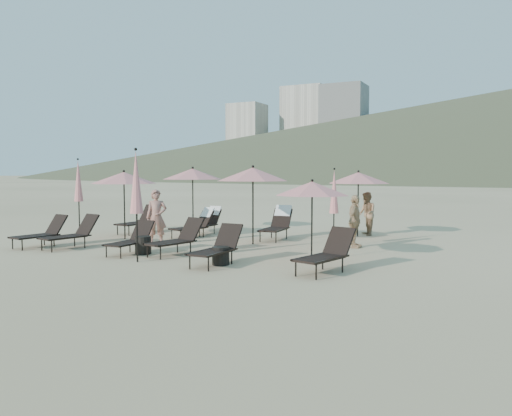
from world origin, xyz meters
The scene contains 25 objects.
ground centered at (0.00, 0.00, 0.00)m, with size 800.00×800.00×0.00m, color #D6BA8C.
hotel_skyline centered at (-93.62, 271.21, 24.18)m, with size 109.00×82.00×55.00m.
lounger_0 centered at (-5.41, -0.38, 0.44)m, with size 0.84×1.70×0.94m.
lounger_1 centered at (-4.36, -0.18, 0.46)m, with size 0.95×1.78×0.97m.
lounger_2 centered at (-2.08, -0.21, 0.41)m, with size 0.62×1.55×0.88m.
lounger_3 centered at (-0.89, 0.25, 0.45)m, with size 0.99×1.79×0.97m.
lounger_4 centered at (0.88, -0.56, 0.44)m, with size 0.67×1.66×0.95m.
lounger_5 centered at (3.55, -0.27, 0.45)m, with size 1.04×1.79×0.97m.
lounger_6 centered at (-5.07, 3.71, 0.48)m, with size 0.76×1.80×1.02m.
lounger_7 centered at (-2.69, 4.61, 0.47)m, with size 0.62×1.60×0.99m.
lounger_8 centered at (-2.52, 3.62, 0.48)m, with size 1.05×1.72×1.01m.
lounger_9 centered at (0.24, 4.43, 0.53)m, with size 0.80×1.84×1.11m.
umbrella_open_0 centered at (-4.42, 2.18, 2.06)m, with size 2.17×2.17×2.33m.
umbrella_open_1 centered at (0.04, 2.99, 2.18)m, with size 2.30×2.30×2.47m.
umbrella_open_2 centered at (2.73, 1.00, 1.84)m, with size 1.93×1.93×2.08m.
umbrella_open_3 centered at (-3.71, 5.24, 2.19)m, with size 2.30×2.30×2.48m.
umbrella_open_4 centered at (2.47, 6.34, 2.06)m, with size 2.16×2.16×2.32m.
umbrella_closed_0 centered at (-1.11, -1.11, 1.98)m, with size 0.33×0.33×2.85m.
umbrella_closed_1 centered at (2.50, 3.51, 1.66)m, with size 0.28×0.28×2.38m.
umbrella_closed_2 centered at (-6.90, 2.56, 1.93)m, with size 0.32×0.32×2.77m.
side_table_0 centered at (-1.78, -0.07, 0.25)m, with size 0.44×0.44×0.49m, color black.
side_table_1 centered at (0.95, -0.51, 0.22)m, with size 0.43×0.43×0.44m, color black.
beachgoer_a centered at (-2.53, 1.48, 0.86)m, with size 0.63×0.41×1.72m, color #A26758.
beachgoer_b centered at (2.66, 6.78, 0.78)m, with size 0.76×0.59×1.56m, color #A27853.
beachgoer_c centered at (3.09, 3.68, 0.79)m, with size 0.93×0.39×1.58m, color tan.
Camera 1 is at (7.09, -10.82, 2.22)m, focal length 35.00 mm.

